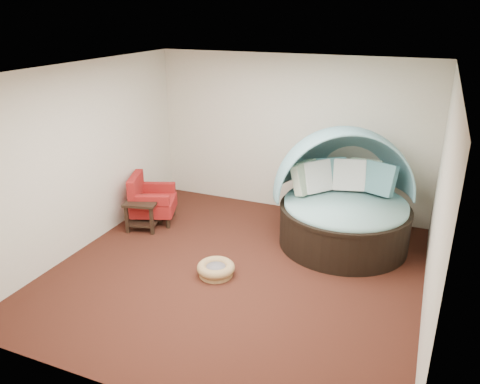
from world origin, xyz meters
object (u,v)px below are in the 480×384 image
at_px(pet_basket, 216,269).
at_px(red_armchair, 150,200).
at_px(canopy_daybed, 344,191).
at_px(side_table, 143,210).

bearing_deg(pet_basket, red_armchair, 146.51).
bearing_deg(canopy_daybed, side_table, 170.45).
relative_size(canopy_daybed, pet_basket, 4.07).
distance_m(canopy_daybed, pet_basket, 2.35).
height_order(canopy_daybed, side_table, canopy_daybed).
distance_m(red_armchair, side_table, 0.31).
xyz_separation_m(canopy_daybed, side_table, (-3.19, -0.82, -0.52)).
bearing_deg(side_table, red_armchair, 99.57).
relative_size(pet_basket, red_armchair, 0.70).
height_order(red_armchair, side_table, red_armchair).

